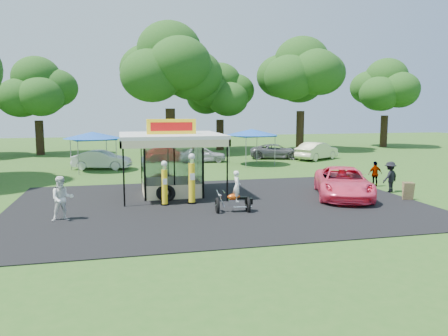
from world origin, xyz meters
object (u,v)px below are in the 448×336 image
at_px(kiosk_car, 167,180).
at_px(bg_car_c, 203,154).
at_px(gas_pump_right, 192,180).
at_px(motorcycle, 235,196).
at_px(spectator_west, 62,199).
at_px(bg_car_b, 168,154).
at_px(bg_car_a, 102,160).
at_px(bg_car_e, 317,151).
at_px(gas_pump_left, 165,184).
at_px(spectator_east_a, 390,177).
at_px(pink_sedan, 343,183).
at_px(gas_station_kiosk, 171,163).
at_px(tent_west, 92,135).
at_px(a_frame_sign, 408,191).
at_px(bg_car_d, 276,151).
at_px(tent_east, 252,132).
at_px(spectator_east_b, 375,174).

xyz_separation_m(kiosk_car, bg_car_c, (4.46, 12.28, 0.22)).
bearing_deg(gas_pump_right, motorcycle, -53.91).
bearing_deg(kiosk_car, spectator_west, 143.23).
bearing_deg(gas_pump_right, bg_car_b, 87.62).
distance_m(bg_car_a, bg_car_e, 19.58).
relative_size(gas_pump_left, spectator_east_a, 1.26).
xyz_separation_m(pink_sedan, bg_car_b, (-7.33, 18.60, -0.14)).
relative_size(gas_station_kiosk, spectator_west, 2.82).
relative_size(gas_pump_right, bg_car_c, 0.62).
distance_m(gas_pump_right, tent_west, 14.69).
bearing_deg(a_frame_sign, bg_car_e, 99.56).
xyz_separation_m(a_frame_sign, bg_car_a, (-15.88, 16.15, 0.26)).
distance_m(kiosk_car, spectator_west, 8.55).
xyz_separation_m(gas_station_kiosk, spectator_east_a, (12.20, -2.07, -0.90)).
bearing_deg(bg_car_e, tent_west, 65.89).
bearing_deg(bg_car_d, bg_car_c, 117.42).
bearing_deg(bg_car_d, motorcycle, 173.41).
bearing_deg(a_frame_sign, bg_car_b, 137.70).
distance_m(bg_car_d, tent_east, 5.77).
height_order(motorcycle, spectator_west, motorcycle).
bearing_deg(motorcycle, gas_pump_right, 132.58).
xyz_separation_m(gas_station_kiosk, bg_car_a, (-4.13, 11.83, -1.04)).
height_order(gas_pump_right, bg_car_c, gas_pump_right).
bearing_deg(spectator_east_b, tent_east, -68.19).
distance_m(spectator_west, bg_car_b, 21.39).
distance_m(bg_car_b, bg_car_d, 10.40).
distance_m(motorcycle, spectator_east_b, 11.11).
height_order(spectator_east_a, tent_east, tent_east).
relative_size(pink_sedan, tent_east, 1.33).
bearing_deg(kiosk_car, bg_car_e, -52.35).
bearing_deg(spectator_west, tent_east, 38.38).
bearing_deg(tent_east, gas_pump_right, -117.51).
height_order(bg_car_c, bg_car_d, bg_car_c).
distance_m(pink_sedan, bg_car_c, 17.91).
height_order(spectator_east_b, bg_car_e, bg_car_e).
bearing_deg(bg_car_b, tent_west, 131.25).
distance_m(gas_pump_left, tent_west, 14.32).
relative_size(kiosk_car, tent_west, 0.65).
xyz_separation_m(gas_station_kiosk, bg_car_d, (11.89, 15.69, -1.09)).
bearing_deg(spectator_east_b, bg_car_d, -85.73).
xyz_separation_m(pink_sedan, bg_car_c, (-4.36, 17.37, -0.10)).
relative_size(gas_pump_left, bg_car_b, 0.48).
bearing_deg(bg_car_a, bg_car_b, -39.35).
bearing_deg(bg_car_b, spectator_east_a, -145.17).
distance_m(kiosk_car, bg_car_c, 13.07).
bearing_deg(a_frame_sign, gas_pump_left, -167.06).
relative_size(pink_sedan, bg_car_d, 1.16).
bearing_deg(motorcycle, gas_pump_left, 150.27).
bearing_deg(motorcycle, spectator_east_b, 31.37).
bearing_deg(gas_station_kiosk, tent_east, 55.09).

